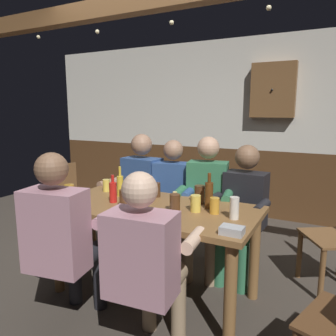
% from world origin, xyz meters
% --- Properties ---
extents(ground_plane, '(7.71, 7.71, 0.00)m').
position_xyz_m(ground_plane, '(0.00, 0.00, 0.00)').
color(ground_plane, '#423A33').
extents(back_wall_upper, '(6.42, 0.12, 1.52)m').
position_xyz_m(back_wall_upper, '(0.00, 2.55, 1.70)').
color(back_wall_upper, silver).
extents(back_wall_wainscot, '(6.42, 0.12, 0.95)m').
position_xyz_m(back_wall_wainscot, '(0.00, 2.55, 0.47)').
color(back_wall_wainscot, brown).
rests_on(back_wall_wainscot, ground_plane).
extents(dining_table, '(1.63, 0.81, 0.76)m').
position_xyz_m(dining_table, '(0.00, 0.10, 0.64)').
color(dining_table, brown).
rests_on(dining_table, ground_plane).
extents(person_0, '(0.56, 0.56, 1.26)m').
position_xyz_m(person_0, '(-0.55, 0.74, 0.70)').
color(person_0, '#2D4C84').
rests_on(person_0, ground_plane).
extents(person_1, '(0.56, 0.55, 1.21)m').
position_xyz_m(person_1, '(-0.17, 0.72, 0.66)').
color(person_1, '#2D4C84').
rests_on(person_1, ground_plane).
extents(person_2, '(0.55, 0.58, 1.26)m').
position_xyz_m(person_2, '(0.20, 0.72, 0.68)').
color(person_2, '#33724C').
rests_on(person_2, ground_plane).
extents(person_3, '(0.52, 0.53, 1.20)m').
position_xyz_m(person_3, '(0.54, 0.73, 0.66)').
color(person_3, black).
rests_on(person_3, ground_plane).
extents(person_4, '(0.58, 0.58, 1.24)m').
position_xyz_m(person_4, '(-0.34, -0.54, 0.68)').
color(person_4, '#B78493').
rests_on(person_4, ground_plane).
extents(person_5, '(0.55, 0.56, 1.18)m').
position_xyz_m(person_5, '(0.32, -0.54, 0.65)').
color(person_5, '#B78493').
rests_on(person_5, ground_plane).
extents(chair_empty_far_end, '(0.56, 0.56, 0.88)m').
position_xyz_m(chair_empty_far_end, '(-1.47, 0.61, 0.48)').
color(chair_empty_far_end, brown).
rests_on(chair_empty_far_end, ground_plane).
extents(table_candle, '(0.04, 0.04, 0.08)m').
position_xyz_m(table_candle, '(0.09, 0.29, 0.80)').
color(table_candle, '#F9E08C').
rests_on(table_candle, dining_table).
extents(condiment_caddy, '(0.14, 0.10, 0.05)m').
position_xyz_m(condiment_caddy, '(0.72, -0.20, 0.78)').
color(condiment_caddy, '#B2B7BC').
rests_on(condiment_caddy, dining_table).
extents(plate_0, '(0.28, 0.28, 0.01)m').
position_xyz_m(plate_0, '(0.09, -0.14, 0.76)').
color(plate_0, white).
rests_on(plate_0, dining_table).
extents(bottle_0, '(0.06, 0.06, 0.28)m').
position_xyz_m(bottle_0, '(0.41, 0.23, 0.87)').
color(bottle_0, '#593314').
rests_on(bottle_0, dining_table).
extents(bottle_1, '(0.06, 0.06, 0.23)m').
position_xyz_m(bottle_1, '(-0.34, 0.02, 0.85)').
color(bottle_1, red).
rests_on(bottle_1, dining_table).
extents(bottle_2, '(0.06, 0.06, 0.26)m').
position_xyz_m(bottle_2, '(-0.41, 0.22, 0.85)').
color(bottle_2, gold).
rests_on(bottle_2, dining_table).
extents(pint_glass_0, '(0.08, 0.08, 0.12)m').
position_xyz_m(pint_glass_0, '(0.35, 0.11, 0.82)').
color(pint_glass_0, '#E5C64C').
rests_on(pint_glass_0, dining_table).
extents(pint_glass_1, '(0.07, 0.07, 0.14)m').
position_xyz_m(pint_glass_1, '(-0.17, -0.06, 0.83)').
color(pint_glass_1, '#4C2D19').
rests_on(pint_glass_1, dining_table).
extents(pint_glass_2, '(0.08, 0.08, 0.12)m').
position_xyz_m(pint_glass_2, '(-0.11, 0.33, 0.82)').
color(pint_glass_2, '#4C2D19').
rests_on(pint_glass_2, dining_table).
extents(pint_glass_3, '(0.06, 0.06, 0.16)m').
position_xyz_m(pint_glass_3, '(0.65, 0.08, 0.84)').
color(pint_glass_3, white).
rests_on(pint_glass_3, dining_table).
extents(pint_glass_4, '(0.08, 0.08, 0.15)m').
position_xyz_m(pint_glass_4, '(0.29, 0.32, 0.83)').
color(pint_glass_4, '#4C2D19').
rests_on(pint_glass_4, dining_table).
extents(pint_glass_5, '(0.08, 0.08, 0.14)m').
position_xyz_m(pint_glass_5, '(0.22, 0.02, 0.83)').
color(pint_glass_5, '#4C2D19').
rests_on(pint_glass_5, dining_table).
extents(pint_glass_6, '(0.07, 0.07, 0.12)m').
position_xyz_m(pint_glass_6, '(0.49, 0.13, 0.82)').
color(pint_glass_6, gold).
rests_on(pint_glass_6, dining_table).
extents(pint_glass_7, '(0.08, 0.08, 0.14)m').
position_xyz_m(pint_glass_7, '(-0.68, -0.11, 0.83)').
color(pint_glass_7, gold).
rests_on(pint_glass_7, dining_table).
extents(pint_glass_8, '(0.07, 0.07, 0.11)m').
position_xyz_m(pint_glass_8, '(-0.61, 0.29, 0.81)').
color(pint_glass_8, '#E5C64C').
rests_on(pint_glass_8, dining_table).
extents(wall_dart_cabinet, '(0.56, 0.15, 0.70)m').
position_xyz_m(wall_dart_cabinet, '(0.45, 2.42, 1.75)').
color(wall_dart_cabinet, brown).
extents(string_lights, '(4.53, 0.04, 0.12)m').
position_xyz_m(string_lights, '(0.00, 0.40, 2.22)').
color(string_lights, '#F9EAB2').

